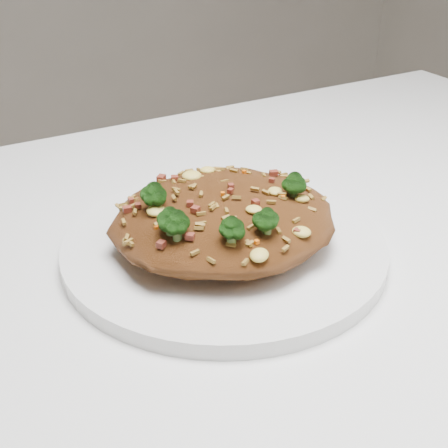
{
  "coord_description": "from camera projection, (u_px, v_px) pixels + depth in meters",
  "views": [
    {
      "loc": [
        -0.2,
        -0.35,
        1.04
      ],
      "look_at": [
        0.03,
        0.06,
        0.78
      ],
      "focal_mm": 50.0,
      "sensor_mm": 36.0,
      "label": 1
    }
  ],
  "objects": [
    {
      "name": "fork",
      "position": [
        237.0,
        199.0,
        0.6
      ],
      "size": [
        0.12,
        0.13,
        0.0
      ],
      "rotation": [
        0.0,
        0.0,
        -0.84
      ],
      "color": "silver",
      "rests_on": "plate"
    },
    {
      "name": "dining_table",
      "position": [
        229.0,
        381.0,
        0.53
      ],
      "size": [
        1.2,
        0.8,
        0.75
      ],
      "color": "white",
      "rests_on": "ground"
    },
    {
      "name": "plate",
      "position": [
        224.0,
        246.0,
        0.54
      ],
      "size": [
        0.28,
        0.28,
        0.01
      ],
      "primitive_type": "cylinder",
      "color": "white",
      "rests_on": "dining_table"
    },
    {
      "name": "fried_rice",
      "position": [
        224.0,
        211.0,
        0.52
      ],
      "size": [
        0.19,
        0.18,
        0.06
      ],
      "color": "brown",
      "rests_on": "plate"
    }
  ]
}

